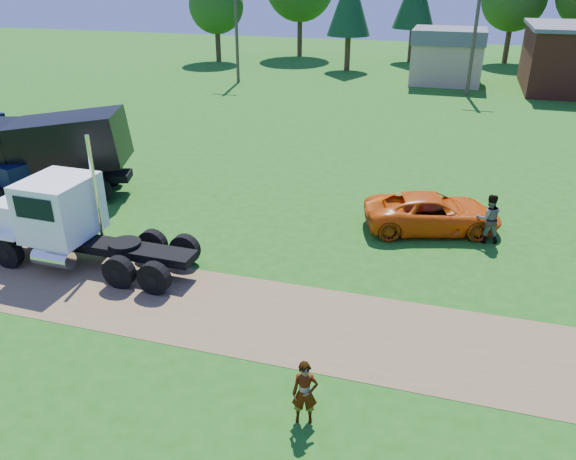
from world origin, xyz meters
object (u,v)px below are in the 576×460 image
(black_dump_truck, at_px, (35,151))
(spectator_a, at_px, (305,393))
(white_semi_tractor, at_px, (64,221))
(orange_pickup, at_px, (432,212))

(black_dump_truck, height_order, spectator_a, black_dump_truck)
(white_semi_tractor, xyz_separation_m, orange_pickup, (12.33, 6.43, -0.83))
(black_dump_truck, height_order, orange_pickup, black_dump_truck)
(orange_pickup, height_order, spectator_a, spectator_a)
(white_semi_tractor, relative_size, orange_pickup, 1.43)
(black_dump_truck, distance_m, orange_pickup, 17.62)
(black_dump_truck, distance_m, spectator_a, 18.56)
(black_dump_truck, xyz_separation_m, spectator_a, (15.37, -10.31, -1.33))
(orange_pickup, distance_m, spectator_a, 11.84)
(black_dump_truck, xyz_separation_m, orange_pickup, (17.51, 1.34, -1.41))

